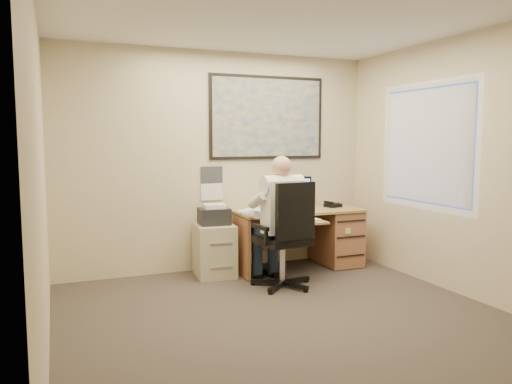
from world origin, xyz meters
name	(u,v)px	position (x,y,z in m)	size (l,w,h in m)	color
room_shell	(303,172)	(0.00, 0.00, 1.35)	(4.00, 4.50, 2.70)	#3A332D
desk	(319,231)	(1.23, 1.90, 0.44)	(1.60, 0.97, 1.14)	#AC8B49
world_map	(268,118)	(0.65, 2.23, 1.90)	(1.56, 0.03, 1.06)	#1E4C93
wall_calendar	(212,183)	(-0.10, 2.24, 1.08)	(0.28, 0.01, 0.42)	white
window_blinds	(426,146)	(1.97, 0.80, 1.55)	(0.06, 1.40, 1.30)	beige
filing_cabinet	(214,245)	(-0.17, 1.93, 0.37)	(0.48, 0.57, 0.86)	#BDB798
office_chair	(284,257)	(0.38, 1.16, 0.34)	(0.78, 0.78, 1.18)	black
person	(281,222)	(0.39, 1.25, 0.72)	(0.59, 0.84, 1.44)	white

